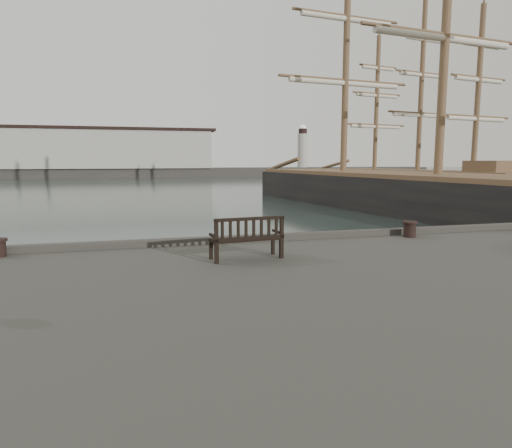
{
  "coord_description": "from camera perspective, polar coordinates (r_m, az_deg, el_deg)",
  "views": [
    {
      "loc": [
        -2.57,
        -12.27,
        3.82
      ],
      "look_at": [
        0.69,
        -0.5,
        2.1
      ],
      "focal_mm": 32.0,
      "sensor_mm": 36.0,
      "label": 1
    }
  ],
  "objects": [
    {
      "name": "bench",
      "position": [
        10.47,
        -1.18,
        -2.75
      ],
      "size": [
        1.72,
        0.74,
        0.96
      ],
      "rotation": [
        0.0,
        0.0,
        0.1
      ],
      "color": "black",
      "rests_on": "quay"
    },
    {
      "name": "tall_ship_far",
      "position": [
        57.26,
        19.42,
        4.53
      ],
      "size": [
        10.46,
        27.93,
        23.42
      ],
      "rotation": [
        0.0,
        0.0,
        0.17
      ],
      "color": "black",
      "rests_on": "ground"
    },
    {
      "name": "tall_ship_main",
      "position": [
        34.68,
        21.59,
        2.46
      ],
      "size": [
        13.65,
        43.1,
        31.78
      ],
      "rotation": [
        0.0,
        0.0,
        0.12
      ],
      "color": "black",
      "rests_on": "ground"
    },
    {
      "name": "breakwater",
      "position": [
        104.29,
        -16.75,
        7.96
      ],
      "size": [
        140.0,
        9.5,
        12.2
      ],
      "color": "#383530",
      "rests_on": "ground"
    },
    {
      "name": "bollard_right",
      "position": [
        14.19,
        18.66,
        -0.63
      ],
      "size": [
        0.46,
        0.46,
        0.47
      ],
      "primitive_type": "cylinder",
      "rotation": [
        0.0,
        0.0,
        0.04
      ],
      "color": "black",
      "rests_on": "quay"
    },
    {
      "name": "ground",
      "position": [
        13.11,
        -3.54,
        -8.94
      ],
      "size": [
        400.0,
        400.0,
        0.0
      ],
      "primitive_type": "plane",
      "color": "black",
      "rests_on": "ground"
    }
  ]
}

